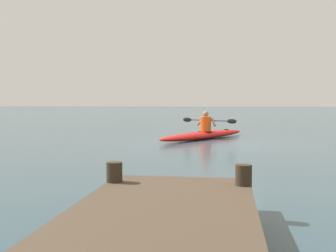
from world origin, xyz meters
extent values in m
plane|color=#334C56|center=(0.00, 0.00, 0.00)|extent=(160.00, 160.00, 0.00)
ellipsoid|color=red|center=(0.56, -1.70, 0.14)|extent=(3.15, 4.69, 0.28)
torus|color=black|center=(0.54, -1.73, 0.26)|extent=(0.73, 0.73, 0.04)
cylinder|color=black|center=(-0.24, -3.01, 0.27)|extent=(0.18, 0.18, 0.02)
cylinder|color=#E04C14|center=(0.51, -1.77, 0.55)|extent=(0.39, 0.39, 0.53)
sphere|color=#936B4C|center=(0.51, -1.77, 0.93)|extent=(0.21, 0.21, 0.21)
cylinder|color=black|center=(0.41, -1.94, 0.67)|extent=(1.71, 1.05, 0.03)
ellipsoid|color=black|center=(1.25, -2.46, 0.67)|extent=(0.36, 0.24, 0.17)
ellipsoid|color=black|center=(-0.44, -1.43, 0.67)|extent=(0.36, 0.24, 0.17)
cylinder|color=#936B4C|center=(0.72, -1.99, 0.62)|extent=(0.32, 0.13, 0.34)
cylinder|color=#936B4C|center=(0.22, -1.69, 0.62)|extent=(0.22, 0.29, 0.34)
cylinder|color=#382B1E|center=(-0.50, 9.10, 0.33)|extent=(0.20, 0.20, 0.66)
cylinder|color=#382B1E|center=(1.10, 9.10, 0.33)|extent=(0.20, 0.20, 0.66)
camera|label=1|loc=(-0.30, 14.42, 1.44)|focal=47.05mm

